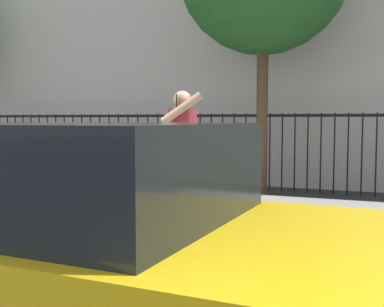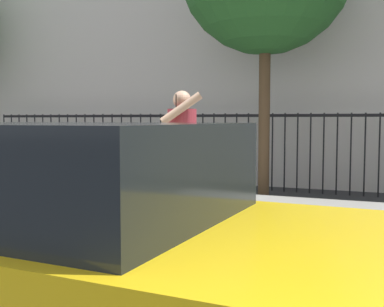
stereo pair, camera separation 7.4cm
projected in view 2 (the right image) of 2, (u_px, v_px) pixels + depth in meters
ground_plane at (24, 264)px, 4.85m from camera, size 60.00×60.00×0.00m
sidewalk at (133, 216)px, 6.87m from camera, size 28.00×4.40×0.15m
iron_fence at (219, 140)px, 10.20m from camera, size 12.03×0.04×1.60m
taxi_yellow at (75, 252)px, 2.78m from camera, size 4.26×1.97×1.45m
pedestrian_on_phone at (182, 150)px, 5.62m from camera, size 0.54×0.72×1.66m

